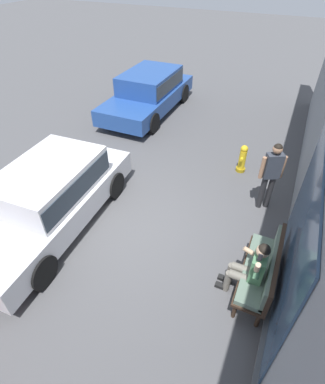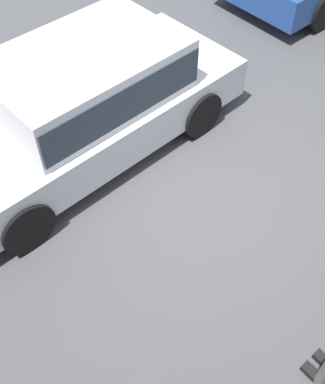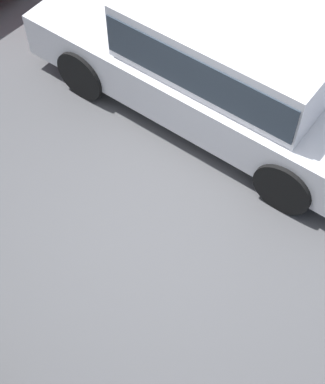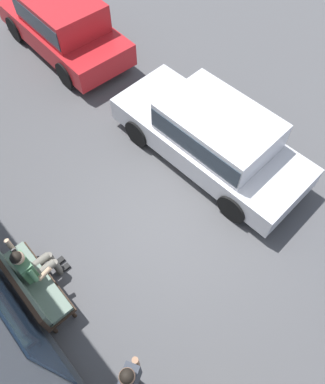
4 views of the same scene
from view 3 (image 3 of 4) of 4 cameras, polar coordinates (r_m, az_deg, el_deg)
The scene contains 2 objects.
ground_plane at distance 6.23m, azimuth 0.53°, elevation -2.42°, with size 60.00×60.00×0.00m, color #4C4C4F.
parked_car_mid at distance 6.69m, azimuth 6.23°, elevation 12.94°, with size 4.52×1.99×1.45m.
Camera 3 is at (-2.08, 2.60, 5.27)m, focal length 55.00 mm.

